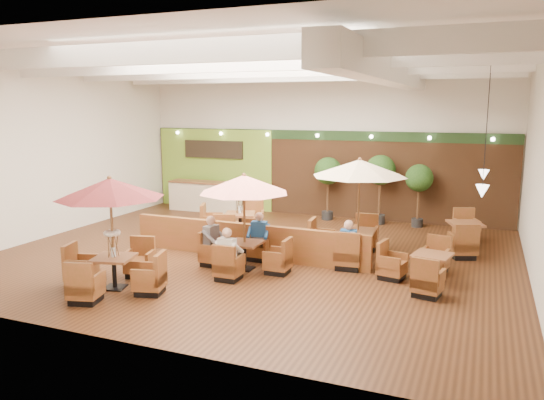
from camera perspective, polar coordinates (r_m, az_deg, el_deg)
The scene contains 17 objects.
room at distance 15.42m, azimuth 0.83°, elevation 8.26°, with size 14.04×14.00×5.52m.
service_counter at distance 21.22m, azimuth -7.11°, elevation 0.39°, with size 3.00×0.75×1.18m.
booth_divider at distance 14.56m, azimuth -2.77°, elevation -4.40°, with size 6.92×0.18×0.96m, color brown.
table_0 at distance 12.35m, azimuth -16.91°, elevation -1.34°, with size 2.66×2.66×2.60m.
table_1 at distance 13.27m, azimuth -3.01°, elevation -0.41°, with size 2.41×2.41×2.48m.
table_2 at distance 14.38m, azimuth 9.07°, elevation 1.43°, with size 2.66×2.75×2.77m.
table_3 at distance 16.87m, azimuth -4.28°, elevation -2.47°, with size 2.02×2.88×1.58m.
table_4 at distance 13.06m, azimuth 15.61°, elevation -7.09°, with size 1.74×2.53×0.92m.
table_5 at distance 16.44m, azimuth 20.00°, elevation -3.68°, with size 1.16×2.85×1.00m.
topiary_0 at distance 19.34m, azimuth 6.05°, elevation 2.87°, with size 0.99×0.99×2.30m.
topiary_1 at distance 18.90m, azimuth 11.57°, elevation 2.88°, with size 1.05×1.05×2.45m.
topiary_2 at distance 18.73m, azimuth 15.55°, elevation 2.04°, with size 0.94×0.94×2.18m.
diner_0 at distance 12.68m, azimuth -4.71°, elevation -5.25°, with size 0.42×0.35×0.83m.
diner_1 at distance 14.27m, azimuth -1.44°, elevation -3.46°, with size 0.45×0.38×0.85m.
diner_2 at distance 13.86m, azimuth -6.38°, elevation -3.91°, with size 0.37×0.44×0.86m.
diner_3 at distance 13.63m, azimuth 8.25°, elevation -4.24°, with size 0.43×0.36×0.83m.
diner_4 at distance 13.63m, azimuth 8.25°, elevation -4.29°, with size 0.39×0.31×0.80m.
Camera 1 is at (5.83, -13.15, 4.10)m, focal length 35.00 mm.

